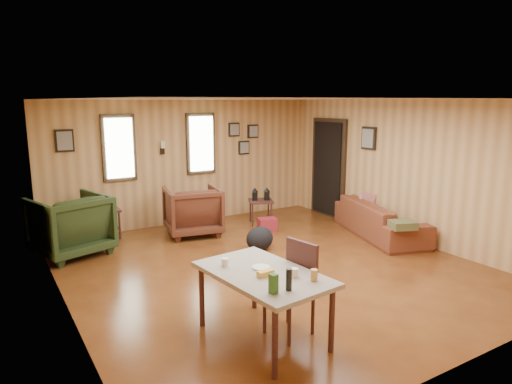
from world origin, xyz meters
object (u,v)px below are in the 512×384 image
recliner_green (70,222)px  end_table (105,218)px  side_table (261,199)px  sofa (380,213)px  recliner_brown (193,208)px  dining_table (264,278)px

recliner_green → end_table: bearing=-153.0°
recliner_green → side_table: (3.51, 0.01, -0.03)m
sofa → recliner_brown: size_ratio=2.20×
end_table → recliner_green: bearing=-136.4°
sofa → end_table: bearing=77.9°
sofa → side_table: sofa is taller
recliner_brown → dining_table: 3.90m
sofa → recliner_brown: (-2.81, 1.83, 0.07)m
end_table → dining_table: size_ratio=0.43×
side_table → dining_table: size_ratio=0.49×
sofa → recliner_brown: bearing=74.7°
recliner_brown → end_table: size_ratio=1.51×
end_table → side_table: (2.84, -0.62, 0.14)m
dining_table → recliner_brown: bearing=70.5°
recliner_brown → recliner_green: bearing=12.0°
recliner_brown → dining_table: size_ratio=0.65×
recliner_brown → side_table: recliner_brown is taller
sofa → recliner_green: recliner_green is taller
sofa → dining_table: (-3.71, -1.96, 0.24)m
sofa → recliner_green: size_ratio=2.01×
recliner_green → end_table: size_ratio=1.65×
sofa → recliner_brown: 3.36m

